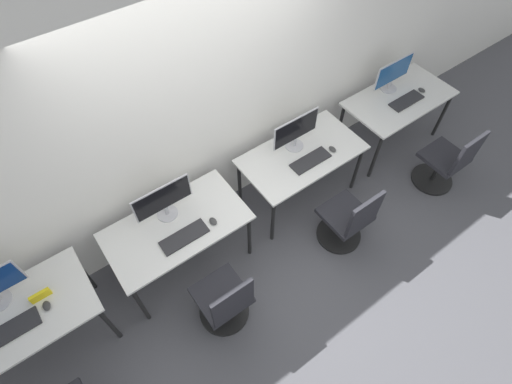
{
  "coord_description": "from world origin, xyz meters",
  "views": [
    {
      "loc": [
        -1.27,
        -1.61,
        3.81
      ],
      "look_at": [
        0.0,
        0.14,
        0.87
      ],
      "focal_mm": 28.0,
      "sensor_mm": 36.0,
      "label": 1
    }
  ],
  "objects": [
    {
      "name": "mouse_far_left",
      "position": [
        -1.94,
        0.29,
        0.74
      ],
      "size": [
        0.06,
        0.09,
        0.03
      ],
      "color": "#333333",
      "rests_on": "desk_far_left"
    },
    {
      "name": "ground_plane",
      "position": [
        0.0,
        0.0,
        0.0
      ],
      "size": [
        20.0,
        20.0,
        0.0
      ],
      "primitive_type": "plane",
      "color": "#4C4C51"
    },
    {
      "name": "placard_far_left",
      "position": [
        -1.95,
        0.39,
        0.76
      ],
      "size": [
        0.16,
        0.03,
        0.08
      ],
      "color": "yellow",
      "rests_on": "desk_far_left"
    },
    {
      "name": "keyboard_far_right",
      "position": [
        2.23,
        0.26,
        0.73
      ],
      "size": [
        0.44,
        0.16,
        0.02
      ],
      "color": "#262628",
      "rests_on": "desk_far_right"
    },
    {
      "name": "desk_right",
      "position": [
        0.74,
        0.35,
        0.65
      ],
      "size": [
        1.29,
        0.7,
        0.72
      ],
      "color": "silver",
      "rests_on": "ground_plane"
    },
    {
      "name": "office_chair_right",
      "position": [
        0.76,
        -0.4,
        0.36
      ],
      "size": [
        0.48,
        0.48,
        0.88
      ],
      "color": "black",
      "rests_on": "ground_plane"
    },
    {
      "name": "office_chair_far_right",
      "position": [
        2.2,
        -0.5,
        0.36
      ],
      "size": [
        0.48,
        0.48,
        0.88
      ],
      "color": "black",
      "rests_on": "ground_plane"
    },
    {
      "name": "desk_left",
      "position": [
        -0.74,
        0.35,
        0.65
      ],
      "size": [
        1.29,
        0.7,
        0.72
      ],
      "color": "silver",
      "rests_on": "ground_plane"
    },
    {
      "name": "keyboard_right",
      "position": [
        0.74,
        0.22,
        0.73
      ],
      "size": [
        0.44,
        0.16,
        0.02
      ],
      "color": "#262628",
      "rests_on": "desk_right"
    },
    {
      "name": "monitor_far_right",
      "position": [
        2.23,
        0.54,
        0.93
      ],
      "size": [
        0.55,
        0.19,
        0.39
      ],
      "color": "#B2B2B7",
      "rests_on": "desk_far_right"
    },
    {
      "name": "desk_far_right",
      "position": [
        2.23,
        0.35,
        0.65
      ],
      "size": [
        1.29,
        0.7,
        0.72
      ],
      "color": "silver",
      "rests_on": "ground_plane"
    },
    {
      "name": "mouse_far_right",
      "position": [
        2.52,
        0.28,
        0.74
      ],
      "size": [
        0.06,
        0.09,
        0.03
      ],
      "color": "#333333",
      "rests_on": "desk_far_right"
    },
    {
      "name": "office_chair_left",
      "position": [
        -0.72,
        -0.38,
        0.36
      ],
      "size": [
        0.48,
        0.48,
        0.88
      ],
      "color": "black",
      "rests_on": "ground_plane"
    },
    {
      "name": "desk_far_left",
      "position": [
        -2.23,
        0.35,
        0.65
      ],
      "size": [
        1.29,
        0.7,
        0.72
      ],
      "color": "silver",
      "rests_on": "ground_plane"
    },
    {
      "name": "mouse_left",
      "position": [
        -0.45,
        0.18,
        0.74
      ],
      "size": [
        0.06,
        0.09,
        0.03
      ],
      "color": "#333333",
      "rests_on": "desk_left"
    },
    {
      "name": "wall_back",
      "position": [
        0.0,
        0.83,
        1.4
      ],
      "size": [
        12.0,
        0.05,
        2.8
      ],
      "color": "silver",
      "rests_on": "ground_plane"
    },
    {
      "name": "keyboard_far_left",
      "position": [
        -2.23,
        0.26,
        0.73
      ],
      "size": [
        0.44,
        0.16,
        0.02
      ],
      "color": "#262628",
      "rests_on": "desk_far_left"
    },
    {
      "name": "mouse_right",
      "position": [
        1.03,
        0.2,
        0.74
      ],
      "size": [
        0.06,
        0.09,
        0.03
      ],
      "color": "#333333",
      "rests_on": "desk_right"
    },
    {
      "name": "keyboard_left",
      "position": [
        -0.74,
        0.2,
        0.73
      ],
      "size": [
        0.44,
        0.16,
        0.02
      ],
      "color": "#262628",
      "rests_on": "desk_left"
    },
    {
      "name": "monitor_left",
      "position": [
        -0.74,
        0.51,
        0.93
      ],
      "size": [
        0.55,
        0.19,
        0.39
      ],
      "color": "#B2B2B7",
      "rests_on": "desk_left"
    },
    {
      "name": "monitor_right",
      "position": [
        0.74,
        0.48,
        0.93
      ],
      "size": [
        0.55,
        0.19,
        0.39
      ],
      "color": "#B2B2B7",
      "rests_on": "desk_right"
    }
  ]
}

